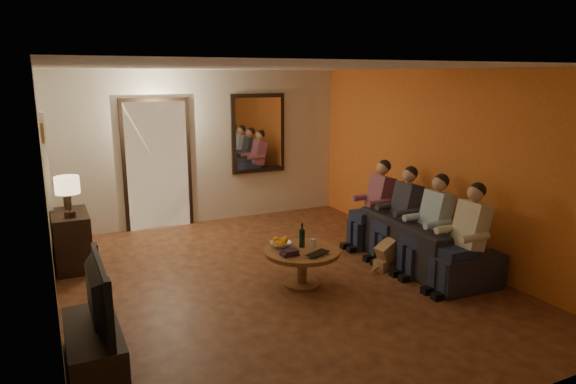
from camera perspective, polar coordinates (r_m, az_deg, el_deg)
name	(u,v)px	position (r m, az deg, el deg)	size (l,w,h in m)	color
floor	(277,281)	(6.52, -1.24, -9.83)	(5.00, 6.00, 0.01)	#421F11
ceiling	(276,67)	(6.01, -1.36, 13.68)	(5.00, 6.00, 0.01)	white
back_wall	(203,148)	(8.91, -9.38, 4.87)	(5.00, 0.02, 2.60)	beige
front_wall	(459,258)	(3.72, 18.48, -6.92)	(5.00, 0.02, 2.60)	beige
left_wall	(47,201)	(5.60, -25.24, -0.91)	(0.02, 6.00, 2.60)	beige
right_wall	(438,164)	(7.51, 16.35, 3.04)	(0.02, 6.00, 2.60)	beige
orange_accent	(438,164)	(7.50, 16.30, 3.03)	(0.01, 6.00, 2.60)	#CF6623
kitchen_doorway	(157,166)	(8.74, -14.31, 2.83)	(1.00, 0.06, 2.10)	#FFE0A5
door_trim	(157,166)	(8.73, -14.30, 2.82)	(1.12, 0.04, 2.22)	black
fridge_glimpse	(173,174)	(8.82, -12.68, 2.01)	(0.45, 0.03, 1.70)	silver
mirror_frame	(258,133)	(9.18, -3.33, 6.51)	(1.00, 0.05, 1.40)	black
mirror_glass	(259,134)	(9.15, -3.26, 6.49)	(0.86, 0.02, 1.26)	white
white_door	(48,185)	(7.91, -25.10, 0.75)	(0.06, 0.85, 2.04)	white
framed_art	(42,132)	(6.80, -25.66, 6.00)	(0.03, 0.28, 0.24)	#B28C33
art_canvas	(43,132)	(6.80, -25.53, 6.01)	(0.01, 0.22, 0.18)	brown
dresser	(72,240)	(7.42, -22.89, -4.95)	(0.45, 0.84, 0.75)	black
table_lamp	(68,197)	(7.05, -23.23, -0.47)	(0.30, 0.30, 0.54)	beige
flower_vase	(67,193)	(7.49, -23.38, -0.14)	(0.14, 0.14, 0.44)	#A91B12
tv_stand	(94,347)	(5.00, -20.75, -15.83)	(0.45, 1.10, 0.37)	black
tv	(89,296)	(4.79, -21.22, -10.68)	(0.14, 1.06, 0.61)	black
sofa	(421,241)	(7.18, 14.52, -5.30)	(0.88, 2.24, 0.65)	black
person_a	(466,242)	(6.41, 19.16, -5.26)	(0.60, 0.40, 1.20)	tan
person_b	(431,228)	(6.82, 15.62, -3.93)	(0.60, 0.40, 1.20)	tan
person_c	(402,217)	(7.26, 12.51, -2.74)	(0.60, 0.40, 1.20)	tan
person_d	(376,207)	(7.72, 9.77, -1.68)	(0.60, 0.40, 1.20)	tan
dog	(392,248)	(6.98, 11.45, -6.07)	(0.56, 0.24, 0.56)	#976745
coffee_table	(302,267)	(6.32, 1.56, -8.38)	(0.92, 0.92, 0.45)	brown
bowl	(281,244)	(6.34, -0.79, -5.82)	(0.26, 0.26, 0.06)	white
oranges	(281,239)	(6.32, -0.80, -5.24)	(0.20, 0.20, 0.08)	orange
wine_bottle	(302,235)	(6.30, 1.57, -4.78)	(0.07, 0.07, 0.31)	black
wine_glass	(313,243)	(6.35, 2.82, -5.65)	(0.06, 0.06, 0.10)	silver
book_stack	(289,252)	(6.05, 0.15, -6.72)	(0.20, 0.15, 0.07)	black
laptop	(321,255)	(6.05, 3.65, -6.98)	(0.33, 0.21, 0.03)	black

